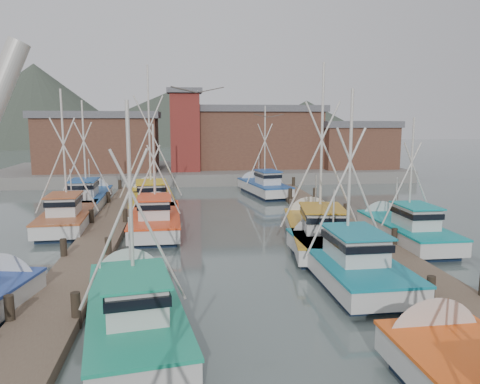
{
  "coord_description": "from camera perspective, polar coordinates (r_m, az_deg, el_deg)",
  "views": [
    {
      "loc": [
        -2.65,
        -16.64,
        6.62
      ],
      "look_at": [
        0.67,
        8.85,
        2.6
      ],
      "focal_mm": 35.0,
      "sensor_mm": 36.0,
      "label": 1
    }
  ],
  "objects": [
    {
      "name": "ground",
      "position": [
        18.11,
        1.55,
        -12.56
      ],
      "size": [
        260.0,
        260.0,
        0.0
      ],
      "primitive_type": "plane",
      "color": "#465453",
      "rests_on": "ground"
    },
    {
      "name": "dock_left",
      "position": [
        22.09,
        -18.65,
        -8.46
      ],
      "size": [
        2.3,
        46.0,
        1.5
      ],
      "color": "brown",
      "rests_on": "ground"
    },
    {
      "name": "dock_right",
      "position": [
        23.71,
        17.05,
        -7.19
      ],
      "size": [
        2.3,
        46.0,
        1.5
      ],
      "color": "brown",
      "rests_on": "ground"
    },
    {
      "name": "quay",
      "position": [
        54.04,
        -4.57,
        2.46
      ],
      "size": [
        44.0,
        16.0,
        1.2
      ],
      "primitive_type": "cube",
      "color": "slate",
      "rests_on": "ground"
    },
    {
      "name": "shed_left",
      "position": [
        52.36,
        -16.69,
        6.02
      ],
      "size": [
        12.72,
        8.48,
        6.2
      ],
      "color": "brown",
      "rests_on": "quay"
    },
    {
      "name": "shed_center",
      "position": [
        54.37,
        1.75,
        6.85
      ],
      "size": [
        14.84,
        9.54,
        6.9
      ],
      "color": "brown",
      "rests_on": "quay"
    },
    {
      "name": "shed_right",
      "position": [
        54.39,
        13.84,
        5.7
      ],
      "size": [
        8.48,
        6.36,
        5.2
      ],
      "color": "brown",
      "rests_on": "quay"
    },
    {
      "name": "lookout_tower",
      "position": [
        49.66,
        -6.73,
        7.59
      ],
      "size": [
        3.6,
        3.6,
        8.5
      ],
      "color": "maroon",
      "rests_on": "quay"
    },
    {
      "name": "distant_hills",
      "position": [
        139.75,
        -11.63,
        5.99
      ],
      "size": [
        175.0,
        140.0,
        42.0
      ],
      "color": "#3D463B",
      "rests_on": "ground"
    },
    {
      "name": "boat_4",
      "position": [
        15.7,
        -12.87,
        -13.58
      ],
      "size": [
        3.91,
        8.99,
        7.88
      ],
      "rotation": [
        0.0,
        0.0,
        0.15
      ],
      "color": "#0E1B31",
      "rests_on": "ground"
    },
    {
      "name": "boat_5",
      "position": [
        20.91,
        12.12,
        -7.82
      ],
      "size": [
        3.54,
        9.48,
        8.64
      ],
      "rotation": [
        0.0,
        0.0,
        0.01
      ],
      "color": "#0E1B31",
      "rests_on": "ground"
    },
    {
      "name": "boat_8",
      "position": [
        28.73,
        -10.22,
        -3.2
      ],
      "size": [
        2.97,
        9.01,
        7.1
      ],
      "rotation": [
        0.0,
        0.0,
        0.02
      ],
      "color": "#0E1B31",
      "rests_on": "ground"
    },
    {
      "name": "boat_9",
      "position": [
        25.57,
        9.41,
        -4.65
      ],
      "size": [
        4.47,
        10.04,
        10.27
      ],
      "rotation": [
        0.0,
        0.0,
        -0.16
      ],
      "color": "#0E1B31",
      "rests_on": "ground"
    },
    {
      "name": "boat_10",
      "position": [
        30.84,
        -20.04,
        -2.75
      ],
      "size": [
        3.69,
        8.66,
        9.06
      ],
      "rotation": [
        0.0,
        0.0,
        0.04
      ],
      "color": "#0E1B31",
      "rests_on": "ground"
    },
    {
      "name": "boat_11",
      "position": [
        27.09,
        19.16,
        -4.29
      ],
      "size": [
        3.03,
        8.2,
        7.35
      ],
      "rotation": [
        0.0,
        0.0,
        -0.0
      ],
      "color": "#0E1B31",
      "rests_on": "ground"
    },
    {
      "name": "boat_12",
      "position": [
        35.43,
        -10.79,
        -0.9
      ],
      "size": [
        4.48,
        10.11,
        11.29
      ],
      "rotation": [
        0.0,
        0.0,
        0.08
      ],
      "color": "#0E1B31",
      "rests_on": "ground"
    },
    {
      "name": "boat_13",
      "position": [
        41.55,
        2.71,
        0.66
      ],
      "size": [
        3.82,
        8.56,
        8.39
      ],
      "rotation": [
        0.0,
        0.0,
        0.17
      ],
      "color": "#0E1B31",
      "rests_on": "ground"
    },
    {
      "name": "boat_14",
      "position": [
        37.46,
        -18.01,
        -0.67
      ],
      "size": [
        3.61,
        9.02,
        8.73
      ],
      "rotation": [
        0.0,
        0.0,
        0.02
      ],
      "color": "#0E1B31",
      "rests_on": "ground"
    },
    {
      "name": "gull_near",
      "position": [
        13.92,
        -5.2,
        12.21
      ],
      "size": [
        1.55,
        0.64,
        0.24
      ],
      "rotation": [
        0.0,
        0.0,
        0.17
      ],
      "color": "gray",
      "rests_on": "ground"
    },
    {
      "name": "gull_far",
      "position": [
        24.05,
        3.54,
        9.21
      ],
      "size": [
        1.55,
        0.63,
        0.24
      ],
      "rotation": [
        0.0,
        0.0,
        0.12
      ],
      "color": "gray",
      "rests_on": "ground"
    }
  ]
}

